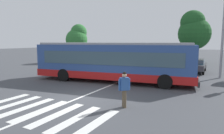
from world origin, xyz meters
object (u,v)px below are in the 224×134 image
(parked_car_silver, at_px, (171,63))
(twin_arm_street_lamp, at_px, (224,19))
(background_tree_left, at_px, (77,38))
(background_tree_right, at_px, (194,30))
(city_transit_bus, at_px, (112,62))
(parked_car_charcoal, at_px, (196,65))
(pedestrian_crossing_street, at_px, (124,88))
(parked_car_blue, at_px, (146,62))

(parked_car_silver, bearing_deg, twin_arm_street_lamp, -29.83)
(background_tree_left, distance_m, background_tree_right, 17.24)
(parked_car_silver, relative_size, background_tree_left, 0.77)
(city_transit_bus, relative_size, background_tree_right, 1.68)
(city_transit_bus, relative_size, parked_car_charcoal, 2.81)
(pedestrian_crossing_street, xyz_separation_m, parked_car_charcoal, (1.82, 13.53, -0.20))
(parked_car_charcoal, bearing_deg, pedestrian_crossing_street, -97.66)
(twin_arm_street_lamp, bearing_deg, background_tree_right, 107.53)
(parked_car_blue, height_order, twin_arm_street_lamp, twin_arm_street_lamp)
(pedestrian_crossing_street, relative_size, parked_car_blue, 0.37)
(parked_car_charcoal, bearing_deg, twin_arm_street_lamp, -48.30)
(city_transit_bus, xyz_separation_m, twin_arm_street_lamp, (7.50, 5.81, 3.46))
(parked_car_silver, xyz_separation_m, twin_arm_street_lamp, (4.80, -2.75, 4.28))
(pedestrian_crossing_street, bearing_deg, background_tree_right, 88.56)
(pedestrian_crossing_street, bearing_deg, background_tree_left, 133.64)
(parked_car_silver, xyz_separation_m, background_tree_left, (-14.96, 2.70, 2.99))
(parked_car_charcoal, xyz_separation_m, twin_arm_street_lamp, (2.25, -2.52, 4.28))
(city_transit_bus, relative_size, twin_arm_street_lamp, 1.55)
(pedestrian_crossing_street, xyz_separation_m, parked_car_blue, (-3.66, 14.06, -0.20))
(parked_car_charcoal, height_order, background_tree_right, background_tree_right)
(parked_car_charcoal, xyz_separation_m, background_tree_left, (-17.51, 2.92, 2.99))
(twin_arm_street_lamp, height_order, background_tree_left, twin_arm_street_lamp)
(city_transit_bus, bearing_deg, twin_arm_street_lamp, 37.76)
(parked_car_silver, bearing_deg, parked_car_charcoal, -5.12)
(parked_car_silver, height_order, twin_arm_street_lamp, twin_arm_street_lamp)
(background_tree_right, bearing_deg, parked_car_silver, -98.74)
(background_tree_right, bearing_deg, pedestrian_crossing_street, -91.44)
(background_tree_left, height_order, background_tree_right, background_tree_right)
(twin_arm_street_lamp, bearing_deg, pedestrian_crossing_street, -110.28)
(pedestrian_crossing_street, relative_size, parked_car_silver, 0.38)
(city_transit_bus, height_order, parked_car_silver, city_transit_bus)
(city_transit_bus, xyz_separation_m, parked_car_silver, (2.71, 8.56, -0.82))
(background_tree_left, bearing_deg, parked_car_charcoal, -9.48)
(city_transit_bus, relative_size, parked_car_blue, 2.76)
(parked_car_silver, relative_size, parked_car_charcoal, 1.00)
(pedestrian_crossing_street, height_order, background_tree_right, background_tree_right)
(pedestrian_crossing_street, height_order, parked_car_charcoal, pedestrian_crossing_street)
(twin_arm_street_lamp, bearing_deg, parked_car_silver, 150.17)
(pedestrian_crossing_street, height_order, parked_car_blue, pedestrian_crossing_street)
(city_transit_bus, height_order, parked_car_charcoal, city_transit_bus)
(parked_car_blue, bearing_deg, background_tree_left, 168.71)
(city_transit_bus, height_order, parked_car_blue, city_transit_bus)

